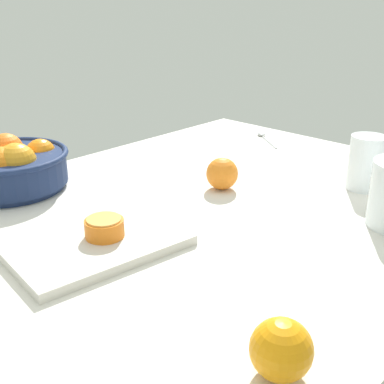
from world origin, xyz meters
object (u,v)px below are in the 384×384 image
at_px(juice_glass, 366,166).
at_px(spoon, 265,137).
at_px(loose_orange_0, 281,350).
at_px(loose_orange_1, 222,174).
at_px(fruit_bowl, 6,166).
at_px(cutting_board, 91,241).
at_px(orange_half_0, 104,228).

distance_m(juice_glass, spoon, 0.42).
xyz_separation_m(loose_orange_0, loose_orange_1, (0.39, 0.41, -0.00)).
xyz_separation_m(fruit_bowl, loose_orange_1, (0.32, -0.33, -0.02)).
bearing_deg(fruit_bowl, juice_glass, -46.44).
distance_m(fruit_bowl, loose_orange_1, 0.46).
bearing_deg(juice_glass, cutting_board, 159.24).
xyz_separation_m(juice_glass, loose_orange_1, (-0.21, 0.22, -0.02)).
height_order(orange_half_0, loose_orange_0, loose_orange_0).
height_order(fruit_bowl, cutting_board, fruit_bowl).
xyz_separation_m(juice_glass, loose_orange_0, (-0.60, -0.19, -0.01)).
distance_m(fruit_bowl, spoon, 0.72).
xyz_separation_m(orange_half_0, loose_orange_0, (-0.06, -0.39, 0.00)).
height_order(orange_half_0, spoon, orange_half_0).
height_order(loose_orange_0, loose_orange_1, loose_orange_0).
xyz_separation_m(orange_half_0, loose_orange_1, (0.33, 0.02, 0.00)).
relative_size(fruit_bowl, loose_orange_1, 3.66).
height_order(juice_glass, loose_orange_0, juice_glass).
bearing_deg(juice_glass, loose_orange_1, 133.96).
bearing_deg(fruit_bowl, cutting_board, -95.44).
relative_size(loose_orange_0, loose_orange_1, 1.03).
xyz_separation_m(loose_orange_1, spoon, (0.38, 0.16, -0.03)).
bearing_deg(cutting_board, loose_orange_1, 1.33).
xyz_separation_m(cutting_board, orange_half_0, (0.02, -0.02, 0.02)).
distance_m(cutting_board, loose_orange_1, 0.35).
xyz_separation_m(juice_glass, orange_half_0, (-0.54, 0.20, -0.02)).
relative_size(juice_glass, orange_half_0, 1.77).
xyz_separation_m(fruit_bowl, orange_half_0, (-0.02, -0.36, -0.02)).
bearing_deg(spoon, orange_half_0, -165.33).
relative_size(juice_glass, loose_orange_1, 1.69).
distance_m(fruit_bowl, orange_half_0, 0.36).
distance_m(juice_glass, cutting_board, 0.60).
bearing_deg(fruit_bowl, orange_half_0, -92.62).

